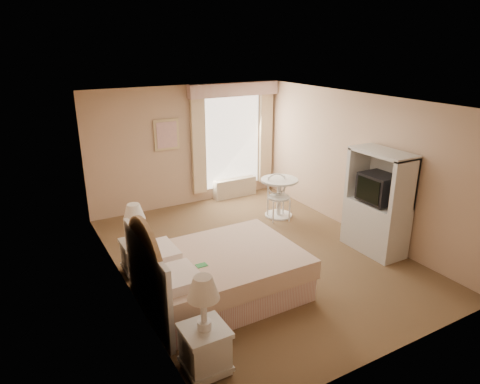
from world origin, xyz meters
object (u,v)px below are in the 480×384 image
bed (215,274)px  armoire (377,210)px  cafe_chair (278,193)px  round_table (279,192)px  nightstand_near (205,338)px  nightstand_far (137,247)px

bed → armoire: (2.93, -0.06, 0.36)m
bed → cafe_chair: size_ratio=2.36×
round_table → cafe_chair: size_ratio=0.86×
nightstand_near → round_table: bearing=45.6°
round_table → cafe_chair: cafe_chair is taller
nightstand_far → bed: bearing=-58.3°
nightstand_far → round_table: bearing=14.2°
bed → nightstand_far: (-0.72, 1.16, 0.06)m
nightstand_far → armoire: bearing=-18.5°
cafe_chair → armoire: (0.63, -1.93, 0.19)m
bed → nightstand_near: bed is taller
nightstand_near → round_table: (3.10, 3.17, 0.09)m
nightstand_far → round_table: (3.10, 0.78, 0.10)m
nightstand_far → armoire: size_ratio=0.63×
nightstand_far → round_table: size_ratio=1.41×
bed → armoire: bearing=-1.1°
round_table → armoire: armoire is taller
bed → round_table: size_ratio=2.75×
round_table → bed: bearing=-140.7°
cafe_chair → armoire: 2.04m
bed → round_table: bed is taller
nightstand_near → armoire: 3.84m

